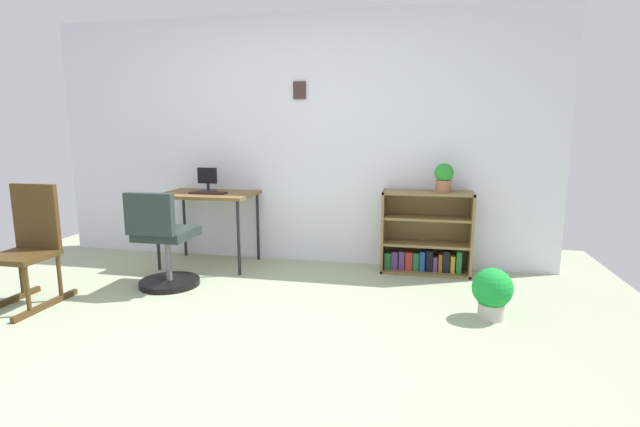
% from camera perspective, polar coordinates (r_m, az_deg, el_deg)
% --- Properties ---
extents(ground_plane, '(6.24, 6.24, 0.00)m').
position_cam_1_polar(ground_plane, '(3.18, -13.25, -15.46)').
color(ground_plane, '#99A985').
extents(wall_back, '(5.20, 0.12, 2.49)m').
position_cam_1_polar(wall_back, '(4.90, -3.08, 8.74)').
color(wall_back, silver).
rests_on(wall_back, ground_plane).
extents(desk, '(0.91, 0.62, 0.74)m').
position_cam_1_polar(desk, '(4.84, -13.32, 1.71)').
color(desk, brown).
rests_on(desk, ground_plane).
extents(monitor, '(0.20, 0.17, 0.24)m').
position_cam_1_polar(monitor, '(4.93, -13.40, 3.88)').
color(monitor, '#262628').
rests_on(monitor, desk).
extents(keyboard, '(0.35, 0.13, 0.02)m').
position_cam_1_polar(keyboard, '(4.75, -13.36, 2.44)').
color(keyboard, '#321D1D').
rests_on(keyboard, desk).
extents(office_chair, '(0.52, 0.55, 0.86)m').
position_cam_1_polar(office_chair, '(4.28, -18.33, -3.80)').
color(office_chair, black).
rests_on(office_chair, ground_plane).
extents(rocking_chair, '(0.42, 0.64, 0.94)m').
position_cam_1_polar(rocking_chair, '(4.34, -31.69, -3.25)').
color(rocking_chair, '#453015').
rests_on(rocking_chair, ground_plane).
extents(bookshelf_low, '(0.84, 0.30, 0.78)m').
position_cam_1_polar(bookshelf_low, '(4.65, 12.61, -2.81)').
color(bookshelf_low, olive).
rests_on(bookshelf_low, ground_plane).
extents(potted_plant_on_shelf, '(0.17, 0.17, 0.27)m').
position_cam_1_polar(potted_plant_on_shelf, '(4.51, 14.71, 4.29)').
color(potted_plant_on_shelf, '#9E6642').
rests_on(potted_plant_on_shelf, bookshelf_low).
extents(potted_plant_floor, '(0.29, 0.29, 0.38)m').
position_cam_1_polar(potted_plant_floor, '(3.67, 20.06, -8.80)').
color(potted_plant_floor, '#B7B2A8').
rests_on(potted_plant_floor, ground_plane).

